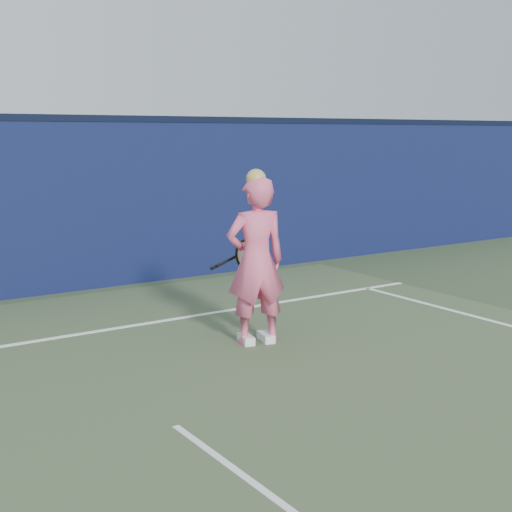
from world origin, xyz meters
TOP-DOWN VIEW (x-y plane):
  - ground at (0.00, 0.00)m, footprint 80.00×80.00m
  - player at (1.84, 2.60)m, footprint 0.76×0.59m
  - racket at (1.96, 3.07)m, footprint 0.64×0.18m
  - court_lines at (0.00, -0.33)m, footprint 11.00×12.04m

SIDE VIEW (x-z plane):
  - ground at x=0.00m, z-range 0.00..0.00m
  - court_lines at x=0.00m, z-range 0.01..0.01m
  - racket at x=1.96m, z-range 0.76..1.10m
  - player at x=1.84m, z-range -0.03..1.92m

